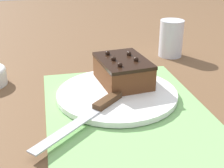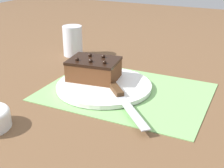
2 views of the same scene
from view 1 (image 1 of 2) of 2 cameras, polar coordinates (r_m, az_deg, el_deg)
name	(u,v)px [view 1 (image 1 of 2)]	position (r m, az deg, el deg)	size (l,w,h in m)	color
ground_plane	(127,111)	(0.67, 2.74, -4.96)	(3.00, 3.00, 0.00)	brown
placemat_woven	(127,110)	(0.67, 2.74, -4.81)	(0.46, 0.34, 0.00)	#7AB266
cake_plate	(117,94)	(0.72, 0.92, -1.78)	(0.28, 0.28, 0.01)	white
chocolate_cake	(123,71)	(0.75, 1.99, 2.45)	(0.16, 0.13, 0.07)	brown
serving_knife	(95,109)	(0.63, -3.06, -4.68)	(0.19, 0.20, 0.01)	#472D19
drinking_glass	(171,38)	(1.00, 10.75, 8.21)	(0.07, 0.07, 0.11)	white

